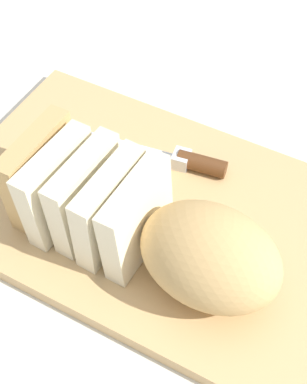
# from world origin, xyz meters

# --- Properties ---
(ground_plane) EXTENTS (3.00, 3.00, 0.00)m
(ground_plane) POSITION_xyz_m (0.00, 0.00, 0.00)
(ground_plane) COLOR silver
(cutting_board) EXTENTS (0.49, 0.31, 0.02)m
(cutting_board) POSITION_xyz_m (0.00, 0.00, 0.01)
(cutting_board) COLOR tan
(cutting_board) RESTS_ON ground_plane
(bread_loaf) EXTENTS (0.30, 0.13, 0.10)m
(bread_loaf) POSITION_xyz_m (-0.03, 0.06, 0.07)
(bread_loaf) COLOR tan
(bread_loaf) RESTS_ON cutting_board
(bread_knife) EXTENTS (0.24, 0.05, 0.02)m
(bread_knife) POSITION_xyz_m (0.01, -0.07, 0.03)
(bread_knife) COLOR silver
(bread_knife) RESTS_ON cutting_board
(crumb_near_knife) EXTENTS (0.01, 0.01, 0.01)m
(crumb_near_knife) POSITION_xyz_m (0.02, -0.07, 0.02)
(crumb_near_knife) COLOR tan
(crumb_near_knife) RESTS_ON cutting_board
(crumb_near_loaf) EXTENTS (0.01, 0.01, 0.01)m
(crumb_near_loaf) POSITION_xyz_m (0.03, 0.00, 0.02)
(crumb_near_loaf) COLOR tan
(crumb_near_loaf) RESTS_ON cutting_board
(crumb_stray_left) EXTENTS (0.01, 0.01, 0.01)m
(crumb_stray_left) POSITION_xyz_m (0.00, -0.02, 0.02)
(crumb_stray_left) COLOR tan
(crumb_stray_left) RESTS_ON cutting_board
(crumb_stray_right) EXTENTS (0.00, 0.00, 0.00)m
(crumb_stray_right) POSITION_xyz_m (0.03, -0.05, 0.02)
(crumb_stray_right) COLOR tan
(crumb_stray_right) RESTS_ON cutting_board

